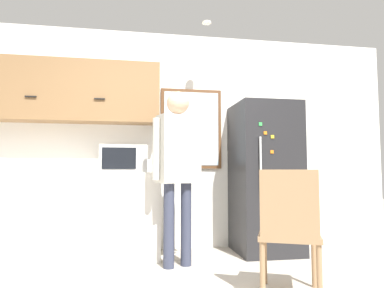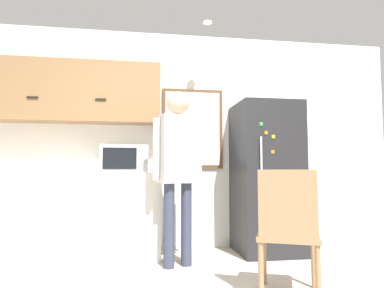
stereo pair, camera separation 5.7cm
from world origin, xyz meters
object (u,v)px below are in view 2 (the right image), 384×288
person (178,158)px  refrigerator (266,177)px  microwave (125,159)px  chair (288,227)px

person → refrigerator: size_ratio=1.01×
microwave → person: 0.70m
microwave → refrigerator: size_ratio=0.29×
person → chair: person is taller
refrigerator → chair: (-0.37, -1.39, -0.35)m
person → refrigerator: bearing=1.7°
microwave → chair: microwave is taller
microwave → chair: 1.98m
microwave → person: bearing=-37.8°
person → chair: (0.73, -0.97, -0.55)m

